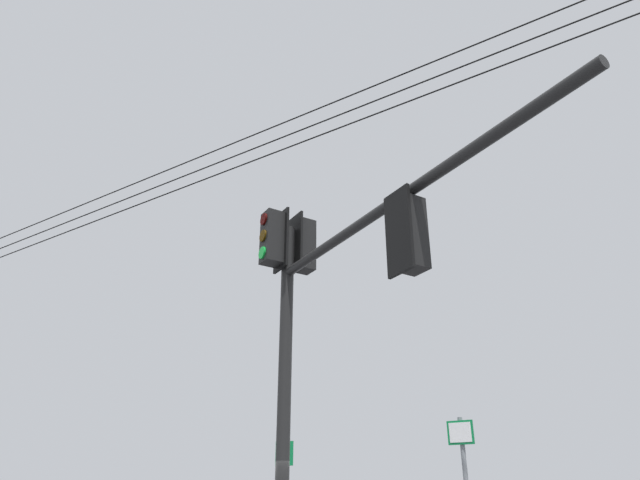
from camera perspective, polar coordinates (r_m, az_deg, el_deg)
The scene contains 2 objects.
signal_mast_assembly at distance 8.22m, azimuth -0.28°, elevation -6.08°, with size 3.43×5.23×6.40m.
overhead_wire_span at distance 9.98m, azimuth 4.60°, elevation 13.35°, with size 28.57×17.64×1.37m.
Camera 1 is at (-1.33, 9.55, 1.90)m, focal length 32.23 mm.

